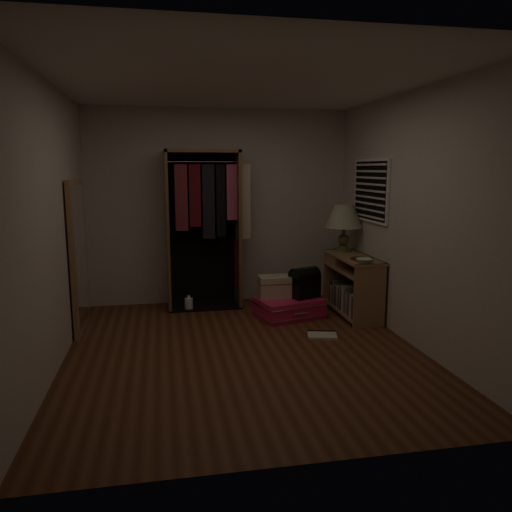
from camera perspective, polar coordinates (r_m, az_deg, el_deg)
name	(u,v)px	position (r m, az deg, el deg)	size (l,w,h in m)	color
ground	(244,351)	(5.12, -1.34, -10.80)	(4.00, 4.00, 0.00)	#522A17
room_walls	(251,202)	(4.85, -0.61, 6.25)	(3.52, 4.02, 2.60)	beige
console_bookshelf	(351,284)	(6.37, 10.85, -3.12)	(0.42, 1.12, 0.75)	#946A47
open_wardrobe	(207,215)	(6.55, -5.64, 4.73)	(1.09, 0.50, 2.05)	brown
floor_mirror	(78,257)	(5.88, -19.65, -0.07)	(0.06, 0.80, 1.70)	#A06F4D
pink_suitcase	(289,308)	(6.21, 3.78, -5.91)	(0.90, 0.74, 0.24)	#D51A4D
train_case	(274,286)	(6.20, 2.11, -3.49)	(0.40, 0.28, 0.29)	#BAAB8E
black_bag	(304,282)	(6.19, 5.56, -2.98)	(0.41, 0.34, 0.38)	black
table_lamp	(344,217)	(6.55, 10.04, 4.38)	(0.52, 0.52, 0.61)	#4D592B
brass_tray	(362,259)	(6.03, 12.04, -0.35)	(0.30, 0.30, 0.02)	#9F773D
ceramic_bowl	(364,261)	(5.85, 12.23, -0.52)	(0.19, 0.19, 0.05)	#B2D6B3
white_jug	(189,304)	(6.56, -7.69, -5.44)	(0.12, 0.12, 0.19)	white
floor_book	(322,335)	(5.60, 7.56, -8.89)	(0.37, 0.32, 0.03)	beige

